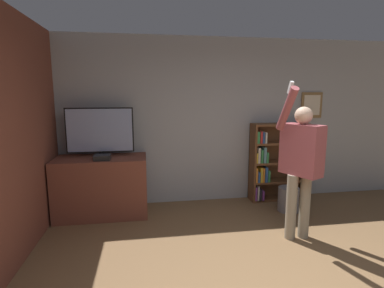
% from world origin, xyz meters
% --- Properties ---
extents(wall_back, '(6.88, 0.09, 2.70)m').
position_xyz_m(wall_back, '(0.01, 2.94, 1.35)').
color(wall_back, '#9EA3A8').
rests_on(wall_back, ground_plane).
extents(wall_side_brick, '(0.06, 4.51, 2.70)m').
position_xyz_m(wall_side_brick, '(-2.47, 1.45, 1.35)').
color(wall_side_brick, brown).
rests_on(wall_side_brick, ground_plane).
extents(tv_ledge, '(1.32, 0.66, 0.88)m').
position_xyz_m(tv_ledge, '(-1.76, 2.53, 0.44)').
color(tv_ledge, brown).
rests_on(tv_ledge, ground_plane).
extents(television, '(0.97, 0.22, 0.73)m').
position_xyz_m(television, '(-1.76, 2.63, 1.25)').
color(television, black).
rests_on(television, tv_ledge).
extents(game_console, '(0.23, 0.20, 0.07)m').
position_xyz_m(game_console, '(-1.71, 2.37, 0.91)').
color(game_console, black).
rests_on(game_console, tv_ledge).
extents(bookshelf, '(0.95, 0.28, 1.32)m').
position_xyz_m(bookshelf, '(1.03, 2.76, 0.64)').
color(bookshelf, brown).
rests_on(bookshelf, ground_plane).
extents(person, '(0.64, 0.58, 1.94)m').
position_xyz_m(person, '(0.76, 1.38, 1.01)').
color(person, gray).
rests_on(person, ground_plane).
extents(waste_bin, '(0.32, 0.32, 0.38)m').
position_xyz_m(waste_bin, '(1.06, 2.22, 0.19)').
color(waste_bin, gray).
rests_on(waste_bin, ground_plane).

